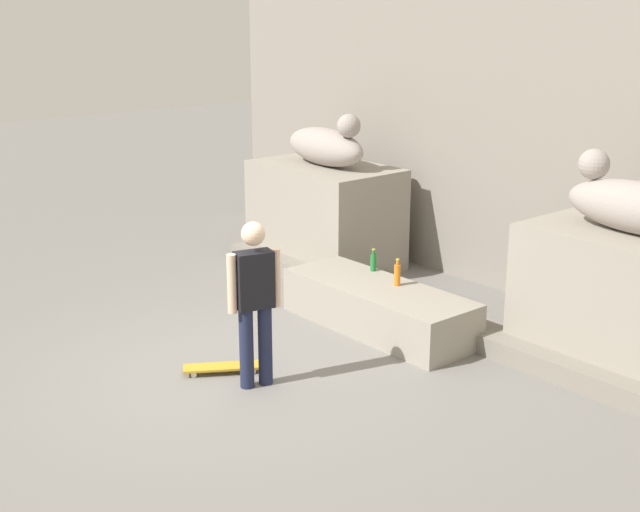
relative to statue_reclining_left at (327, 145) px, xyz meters
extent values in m
plane|color=slate|center=(2.36, -3.30, -1.72)|extent=(40.00, 40.00, 0.00)
cube|color=gray|center=(2.36, 1.27, 0.99)|extent=(11.00, 0.60, 5.40)
cube|color=gray|center=(-0.04, 0.00, -1.00)|extent=(2.09, 1.32, 1.43)
cube|color=gray|center=(4.76, 0.00, -1.00)|extent=(2.09, 1.32, 1.43)
ellipsoid|color=#A0948E|center=(-0.04, 0.00, -0.02)|extent=(1.64, 0.70, 0.52)
sphere|color=#A0948E|center=(0.51, -0.05, 0.33)|extent=(0.32, 0.32, 0.32)
ellipsoid|color=#A0948E|center=(4.76, 0.00, -0.02)|extent=(1.62, 0.62, 0.52)
sphere|color=#A0948E|center=(4.21, 0.02, 0.33)|extent=(0.32, 0.32, 0.32)
cube|color=gray|center=(2.36, -1.22, -1.45)|extent=(2.44, 0.88, 0.52)
cylinder|color=#1E233F|center=(2.73, -3.11, -1.31)|extent=(0.14, 0.14, 0.82)
cylinder|color=#1E233F|center=(2.67, -3.30, -1.31)|extent=(0.14, 0.14, 0.82)
cube|color=black|center=(2.70, -3.21, -0.62)|extent=(0.29, 0.40, 0.56)
sphere|color=beige|center=(2.70, -3.21, -0.16)|extent=(0.23, 0.23, 0.23)
cylinder|color=beige|center=(2.76, -2.99, -0.63)|extent=(0.09, 0.09, 0.58)
cylinder|color=beige|center=(2.64, -3.42, -0.63)|extent=(0.09, 0.09, 0.58)
cube|color=gold|center=(2.24, -3.29, -1.65)|extent=(0.59, 0.79, 0.02)
cylinder|color=white|center=(2.14, -3.59, -1.69)|extent=(0.05, 0.06, 0.06)
cylinder|color=white|center=(2.03, -3.51, -1.69)|extent=(0.05, 0.06, 0.06)
cylinder|color=white|center=(2.46, -3.08, -1.69)|extent=(0.05, 0.06, 0.06)
cylinder|color=white|center=(2.34, -3.00, -1.69)|extent=(0.05, 0.06, 0.06)
cylinder|color=orange|center=(2.48, -1.05, -1.07)|extent=(0.07, 0.07, 0.24)
cylinder|color=orange|center=(2.48, -1.05, -0.92)|extent=(0.03, 0.03, 0.06)
cylinder|color=yellow|center=(2.48, -1.05, -0.88)|extent=(0.04, 0.04, 0.01)
cylinder|color=#1E722D|center=(1.90, -0.87, -1.09)|extent=(0.07, 0.07, 0.20)
cylinder|color=#1E722D|center=(1.90, -0.87, -0.96)|extent=(0.03, 0.03, 0.06)
cylinder|color=yellow|center=(1.90, -0.87, -0.93)|extent=(0.04, 0.04, 0.01)
cube|color=gray|center=(2.36, -0.68, -1.61)|extent=(6.89, 0.50, 0.22)
camera|label=1|loc=(9.11, -7.75, 1.96)|focal=48.43mm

